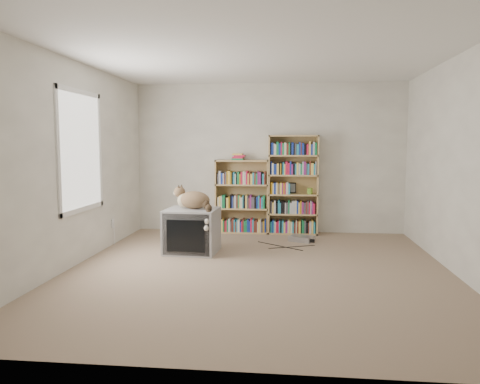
# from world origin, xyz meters

# --- Properties ---
(floor) EXTENTS (4.50, 5.00, 0.01)m
(floor) POSITION_xyz_m (0.00, 0.00, 0.00)
(floor) COLOR #9D846A
(floor) RESTS_ON ground
(wall_back) EXTENTS (4.50, 0.02, 2.50)m
(wall_back) POSITION_xyz_m (0.00, 2.50, 1.25)
(wall_back) COLOR white
(wall_back) RESTS_ON floor
(wall_front) EXTENTS (4.50, 0.02, 2.50)m
(wall_front) POSITION_xyz_m (0.00, -2.50, 1.25)
(wall_front) COLOR white
(wall_front) RESTS_ON floor
(wall_left) EXTENTS (0.02, 5.00, 2.50)m
(wall_left) POSITION_xyz_m (-2.25, 0.00, 1.25)
(wall_left) COLOR white
(wall_left) RESTS_ON floor
(wall_right) EXTENTS (0.02, 5.00, 2.50)m
(wall_right) POSITION_xyz_m (2.25, 0.00, 1.25)
(wall_right) COLOR white
(wall_right) RESTS_ON floor
(ceiling) EXTENTS (4.50, 5.00, 0.02)m
(ceiling) POSITION_xyz_m (0.00, 0.00, 2.50)
(ceiling) COLOR white
(ceiling) RESTS_ON wall_back
(window) EXTENTS (0.02, 1.22, 1.52)m
(window) POSITION_xyz_m (-2.24, 0.20, 1.40)
(window) COLOR white
(window) RESTS_ON wall_left
(crt_tv) EXTENTS (0.73, 0.67, 0.60)m
(crt_tv) POSITION_xyz_m (-0.97, 0.83, 0.30)
(crt_tv) COLOR #9B9A9D
(crt_tv) RESTS_ON floor
(cat) EXTENTS (0.64, 0.59, 0.54)m
(cat) POSITION_xyz_m (-0.91, 0.81, 0.69)
(cat) COLOR #382417
(cat) RESTS_ON crt_tv
(bookcase_tall) EXTENTS (0.82, 0.30, 1.63)m
(bookcase_tall) POSITION_xyz_m (0.41, 2.36, 0.78)
(bookcase_tall) COLOR tan
(bookcase_tall) RESTS_ON floor
(bookcase_short) EXTENTS (0.89, 0.30, 1.22)m
(bookcase_short) POSITION_xyz_m (-0.43, 2.36, 0.56)
(bookcase_short) COLOR tan
(bookcase_short) RESTS_ON floor
(book_stack) EXTENTS (0.19, 0.25, 0.11)m
(book_stack) POSITION_xyz_m (-0.50, 2.36, 1.28)
(book_stack) COLOR #D41C42
(book_stack) RESTS_ON bookcase_short
(green_mug) EXTENTS (0.09, 0.09, 0.10)m
(green_mug) POSITION_xyz_m (0.69, 2.34, 0.72)
(green_mug) COLOR #72AA30
(green_mug) RESTS_ON bookcase_tall
(framed_print) EXTENTS (0.13, 0.05, 0.18)m
(framed_print) POSITION_xyz_m (0.40, 2.44, 0.76)
(framed_print) COLOR black
(framed_print) RESTS_ON bookcase_tall
(dvd_player) EXTENTS (0.42, 0.37, 0.08)m
(dvd_player) POSITION_xyz_m (0.55, 1.73, 0.04)
(dvd_player) COLOR #AAA9AE
(dvd_player) RESTS_ON floor
(wall_outlet) EXTENTS (0.01, 0.08, 0.13)m
(wall_outlet) POSITION_xyz_m (-2.24, 1.17, 0.32)
(wall_outlet) COLOR silver
(wall_outlet) RESTS_ON wall_left
(floor_cables) EXTENTS (1.20, 0.70, 0.01)m
(floor_cables) POSITION_xyz_m (0.09, 1.55, 0.00)
(floor_cables) COLOR black
(floor_cables) RESTS_ON floor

